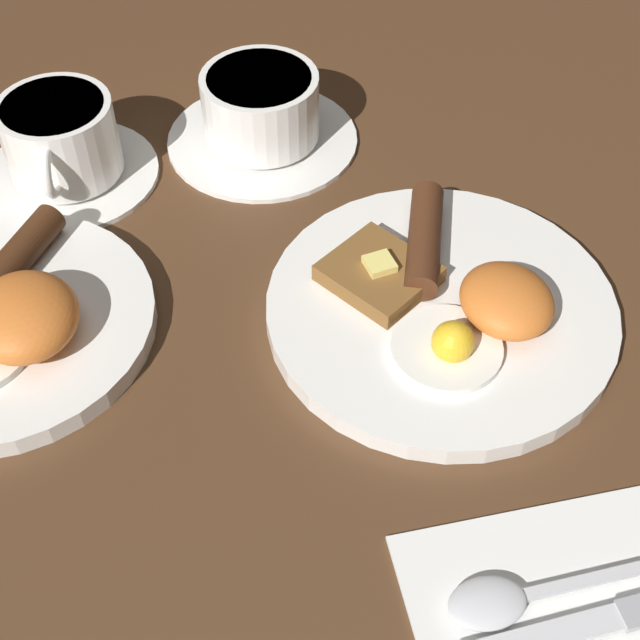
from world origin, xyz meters
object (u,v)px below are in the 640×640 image
Objects in this scene: breakfast_plate_near at (444,305)px; spoon at (517,596)px; knife at (623,616)px; teacup_near at (261,114)px; teacup_far at (62,146)px; breakfast_plate_far at (1,320)px.

breakfast_plate_near is 1.55× the size of spoon.
teacup_near is at bearing -78.11° from knife.
teacup_near is at bearing -82.77° from spoon.
breakfast_plate_near is 1.70× the size of teacup_far.
knife is at bearing 155.79° from spoon.
spoon is at bearing -178.15° from teacup_near.
breakfast_plate_near is 1.14× the size of breakfast_plate_far.
teacup_far is 0.49m from spoon.
breakfast_plate_near is 0.34m from teacup_far.
breakfast_plate_far is at bearing -44.51° from spoon.
breakfast_plate_far reaches higher than spoon.
spoon is at bearing -25.36° from knife.
breakfast_plate_far is at bearing 123.39° from teacup_near.
breakfast_plate_far is 0.18m from teacup_far.
breakfast_plate_near reaches higher than knife.
teacup_near is 1.12× the size of teacup_far.
teacup_near is at bearing -56.61° from breakfast_plate_far.
knife is (-0.33, -0.30, -0.01)m from breakfast_plate_far.
spoon is at bearing -158.36° from teacup_far.
teacup_far is at bearing 43.35° from breakfast_plate_near.
breakfast_plate_far is at bearing 156.79° from teacup_far.
breakfast_plate_near is 0.22m from spoon.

